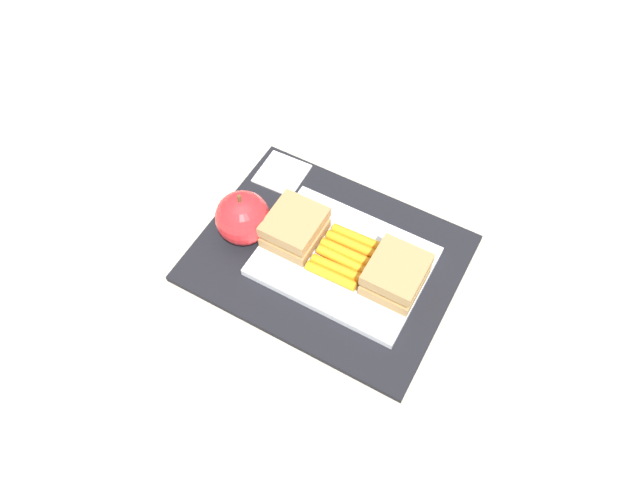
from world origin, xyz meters
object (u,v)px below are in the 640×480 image
object	(u,v)px
sandwich_half_right	(295,227)
carrot_sticks_bundle	(344,256)
food_tray	(343,261)
apple	(243,218)
sandwich_half_left	(396,274)
paper_napkin	(282,173)

from	to	relation	value
sandwich_half_right	carrot_sticks_bundle	xyz separation A→B (m)	(-0.08, -0.00, -0.02)
food_tray	apple	world-z (taller)	apple
sandwich_half_left	carrot_sticks_bundle	world-z (taller)	sandwich_half_left
apple	paper_napkin	size ratio (longest dim) A/B	1.27
carrot_sticks_bundle	paper_napkin	size ratio (longest dim) A/B	1.24
sandwich_half_left	carrot_sticks_bundle	bearing A→B (deg)	-0.18
sandwich_half_right	apple	distance (m)	0.07
sandwich_half_right	carrot_sticks_bundle	distance (m)	0.08
sandwich_half_left	paper_napkin	bearing A→B (deg)	-22.37
sandwich_half_left	paper_napkin	distance (m)	0.26
sandwich_half_right	food_tray	bearing A→B (deg)	180.00
sandwich_half_left	food_tray	bearing A→B (deg)	0.00
food_tray	sandwich_half_right	xyz separation A→B (m)	(0.08, 0.00, 0.03)
sandwich_half_left	carrot_sticks_bundle	xyz separation A→B (m)	(0.08, -0.00, -0.02)
apple	carrot_sticks_bundle	bearing A→B (deg)	-170.63
carrot_sticks_bundle	apple	size ratio (longest dim) A/B	0.97
apple	paper_napkin	world-z (taller)	apple
food_tray	sandwich_half_left	size ratio (longest dim) A/B	2.88
apple	paper_napkin	xyz separation A→B (m)	(0.01, -0.12, -0.04)
sandwich_half_right	apple	world-z (taller)	apple
sandwich_half_left	apple	bearing A→B (deg)	6.11
sandwich_half_left	paper_napkin	size ratio (longest dim) A/B	1.14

